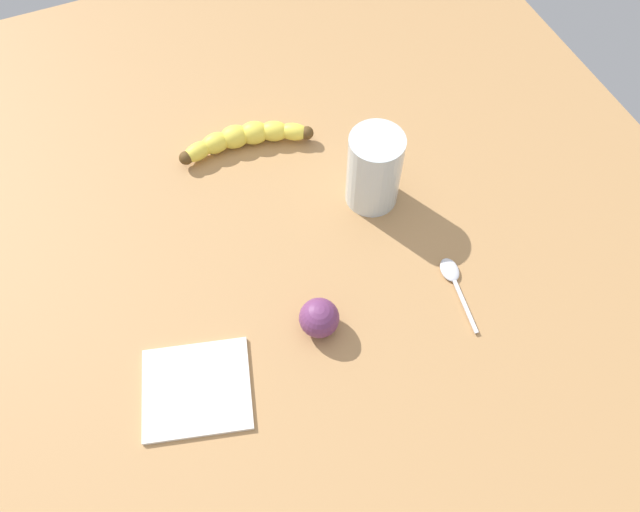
% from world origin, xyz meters
% --- Properties ---
extents(wooden_tabletop, '(1.20, 1.20, 0.03)m').
position_xyz_m(wooden_tabletop, '(0.00, 0.00, 0.01)').
color(wooden_tabletop, '#AF804D').
rests_on(wooden_tabletop, ground).
extents(banana, '(0.20, 0.07, 0.03)m').
position_xyz_m(banana, '(-0.02, -0.16, 0.05)').
color(banana, yellow).
rests_on(banana, wooden_tabletop).
extents(smoothie_glass, '(0.07, 0.07, 0.12)m').
position_xyz_m(smoothie_glass, '(-0.16, 0.00, 0.09)').
color(smoothie_glass, silver).
rests_on(smoothie_glass, wooden_tabletop).
extents(plum_fruit, '(0.05, 0.05, 0.05)m').
position_xyz_m(plum_fruit, '(-0.01, 0.16, 0.06)').
color(plum_fruit, '#6B3360').
rests_on(plum_fruit, wooden_tabletop).
extents(teaspoon, '(0.03, 0.11, 0.01)m').
position_xyz_m(teaspoon, '(-0.20, 0.16, 0.03)').
color(teaspoon, silver).
rests_on(teaspoon, wooden_tabletop).
extents(folded_napkin, '(0.15, 0.14, 0.01)m').
position_xyz_m(folded_napkin, '(0.16, 0.18, 0.03)').
color(folded_napkin, white).
rests_on(folded_napkin, wooden_tabletop).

